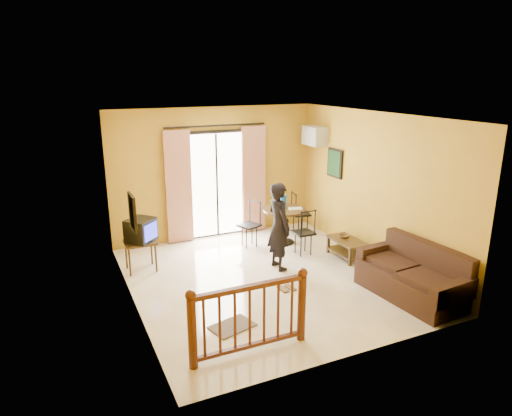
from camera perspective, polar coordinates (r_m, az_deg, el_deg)
name	(u,v)px	position (r m, az deg, el deg)	size (l,w,h in m)	color
ground	(266,279)	(8.07, 1.26, -8.82)	(5.00, 5.00, 0.00)	beige
room_shell	(267,184)	(7.50, 1.34, 3.04)	(5.00, 5.00, 5.00)	white
balcony_door	(217,184)	(9.81, -4.91, 3.05)	(2.25, 0.14, 2.46)	black
tv_table	(140,245)	(8.48, -14.29, -4.54)	(0.55, 0.46, 0.56)	black
television	(141,230)	(8.39, -14.20, -2.69)	(0.62, 0.62, 0.42)	black
picture_left	(133,212)	(6.71, -15.18, -0.51)	(0.05, 0.42, 0.52)	black
dining_table	(284,216)	(9.54, 3.54, -1.01)	(0.89, 0.89, 0.74)	black
water_jug	(283,201)	(9.54, 3.39, 0.85)	(0.15, 0.15, 0.28)	#124CAF
serving_tray	(295,209)	(9.51, 4.93, -0.07)	(0.28, 0.18, 0.02)	white
dining_chairs	(284,244)	(9.66, 3.55, -4.49)	(1.87, 1.56, 0.95)	black
air_conditioner	(314,136)	(10.11, 7.28, 8.93)	(0.31, 0.60, 0.40)	beige
botanical_print	(335,163)	(9.71, 9.82, 5.54)	(0.05, 0.50, 0.60)	black
coffee_table	(347,246)	(9.04, 11.29, -4.62)	(0.46, 0.82, 0.37)	black
bowl	(344,236)	(9.06, 10.97, -3.51)	(0.19, 0.19, 0.06)	brown
sofa	(414,277)	(7.76, 19.10, -8.19)	(0.97, 1.88, 0.87)	black
standing_person	(279,226)	(8.22, 2.88, -2.30)	(0.59, 0.39, 1.61)	black
stair_balustrade	(250,313)	(5.84, -0.79, -13.02)	(1.63, 0.13, 1.04)	#471E0F
doormat	(232,326)	(6.67, -2.98, -14.54)	(0.60, 0.40, 0.02)	#5D514A
sandals	(287,288)	(7.71, 3.84, -9.99)	(0.26, 0.26, 0.03)	brown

